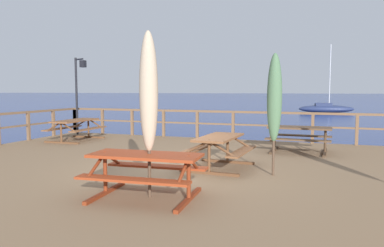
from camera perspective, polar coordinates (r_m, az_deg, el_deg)
ground_plane at (r=9.18m, az=-1.79°, el=-11.21°), size 600.00×600.00×0.00m
wooden_deck at (r=9.09m, az=-1.80°, el=-9.03°), size 14.52×11.18×0.72m
railing_waterside_far at (r=14.06m, az=6.30°, el=0.48°), size 14.32×0.10×1.09m
picnic_table_back_right at (r=6.52m, az=-7.12°, el=-6.42°), size 2.00×1.53×0.78m
picnic_table_mid_centre at (r=8.92m, az=4.15°, el=-3.31°), size 1.48×1.84×0.78m
picnic_table_back_left at (r=11.63m, az=16.07°, el=-1.52°), size 1.87×1.46×0.78m
picnic_table_mid_left at (r=14.48m, az=-17.36°, el=-0.26°), size 1.47×2.09×0.78m
patio_umbrella_tall_mid_left at (r=6.42m, az=-6.63°, el=4.73°), size 0.32×0.32×2.86m
patio_umbrella_short_mid at (r=8.23m, az=12.48°, el=3.79°), size 0.32×0.32×2.65m
lamp_post_hooked at (r=16.17m, az=-16.89°, el=5.79°), size 0.65×0.36×3.20m
sailboat_distant at (r=45.12m, az=19.77°, el=2.18°), size 6.18×2.51×7.72m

